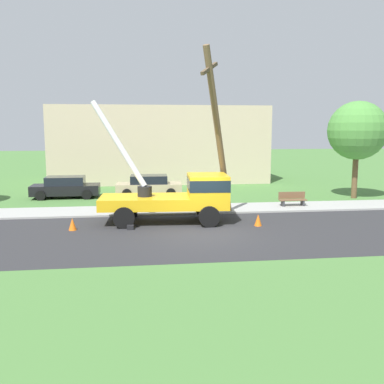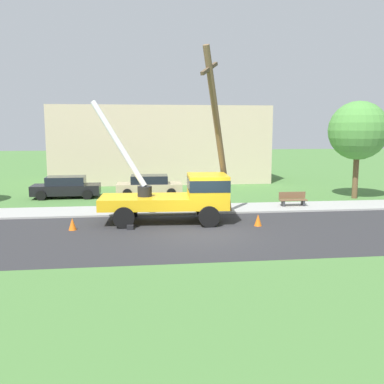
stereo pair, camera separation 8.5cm
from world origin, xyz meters
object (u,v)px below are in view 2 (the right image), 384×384
(traffic_cone_ahead, at_px, (258,220))
(park_bench, at_px, (293,200))
(utility_truck, at_px, (181,194))
(roadside_tree_near, at_px, (358,131))
(traffic_cone_behind, at_px, (72,224))
(parked_sedan_tan, at_px, (149,186))
(leaning_utility_pole, at_px, (218,133))
(parked_sedan_black, at_px, (66,187))

(traffic_cone_ahead, distance_m, park_bench, 5.55)
(utility_truck, bearing_deg, roadside_tree_near, 25.58)
(utility_truck, xyz_separation_m, traffic_cone_ahead, (3.52, -1.35, -1.13))
(traffic_cone_behind, height_order, park_bench, park_bench)
(utility_truck, height_order, parked_sedan_tan, utility_truck)
(leaning_utility_pole, bearing_deg, traffic_cone_behind, -165.31)
(traffic_cone_ahead, bearing_deg, parked_sedan_tan, 116.47)
(roadside_tree_near, bearing_deg, traffic_cone_ahead, -140.20)
(parked_sedan_tan, relative_size, roadside_tree_near, 0.70)
(traffic_cone_ahead, bearing_deg, roadside_tree_near, 39.80)
(traffic_cone_ahead, relative_size, traffic_cone_behind, 1.00)
(leaning_utility_pole, xyz_separation_m, traffic_cone_ahead, (1.57, -2.07, -4.06))
(leaning_utility_pole, height_order, parked_sedan_tan, leaning_utility_pole)
(parked_sedan_black, relative_size, parked_sedan_tan, 0.99)
(leaning_utility_pole, xyz_separation_m, roadside_tree_near, (10.13, 5.06, 0.08))
(leaning_utility_pole, distance_m, park_bench, 6.68)
(parked_sedan_black, distance_m, roadside_tree_near, 19.48)
(parked_sedan_black, xyz_separation_m, park_bench, (13.71, -5.29, -0.25))
(traffic_cone_ahead, relative_size, parked_sedan_black, 0.13)
(traffic_cone_behind, bearing_deg, utility_truck, 12.45)
(utility_truck, bearing_deg, parked_sedan_black, 129.28)
(traffic_cone_ahead, bearing_deg, park_bench, 53.07)
(leaning_utility_pole, height_order, parked_sedan_black, leaning_utility_pole)
(leaning_utility_pole, bearing_deg, traffic_cone_ahead, -52.91)
(leaning_utility_pole, distance_m, traffic_cone_ahead, 4.82)
(traffic_cone_behind, distance_m, park_bench, 12.67)
(traffic_cone_ahead, bearing_deg, leaning_utility_pole, 127.09)
(roadside_tree_near, bearing_deg, utility_truck, -154.42)
(traffic_cone_ahead, relative_size, park_bench, 0.35)
(park_bench, height_order, roadside_tree_near, roadside_tree_near)
(traffic_cone_behind, bearing_deg, roadside_tree_near, 21.91)
(parked_sedan_tan, bearing_deg, traffic_cone_behind, -111.48)
(leaning_utility_pole, distance_m, parked_sedan_black, 12.22)
(traffic_cone_ahead, xyz_separation_m, parked_sedan_tan, (-4.86, 9.77, 0.43))
(parked_sedan_black, bearing_deg, roadside_tree_near, -7.79)
(parked_sedan_tan, height_order, roadside_tree_near, roadside_tree_near)
(traffic_cone_behind, height_order, roadside_tree_near, roadside_tree_near)
(parked_sedan_tan, bearing_deg, traffic_cone_ahead, -63.53)
(utility_truck, xyz_separation_m, park_bench, (6.86, 3.08, -0.95))
(leaning_utility_pole, height_order, traffic_cone_behind, leaning_utility_pole)
(traffic_cone_behind, xyz_separation_m, park_bench, (11.95, 4.21, 0.18))
(utility_truck, height_order, parked_sedan_black, utility_truck)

